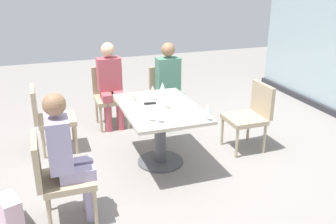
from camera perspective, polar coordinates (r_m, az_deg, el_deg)
The scene contains 20 objects.
ground_plane at distance 4.66m, azimuth -1.17°, elevation -7.64°, with size 12.00×12.00×0.00m, color gray.
dining_table_main at distance 4.43m, azimuth -1.22°, elevation -1.43°, with size 1.28×0.86×0.73m.
chair_front_right at distance 3.56m, azimuth -16.65°, elevation -9.07°, with size 0.46×0.50×0.87m.
chair_far_left at distance 5.63m, azimuth -0.16°, elevation 2.97°, with size 0.50×0.46×0.87m.
chair_side_end at distance 5.69m, azimuth -8.90°, elevation 2.93°, with size 0.50×0.46×0.87m.
chair_near_window at distance 4.94m, azimuth 12.58°, elevation -0.11°, with size 0.46×0.51×0.87m.
chair_front_left at distance 4.99m, azimuth -17.79°, elevation -0.45°, with size 0.46×0.50×0.87m.
person_front_right at distance 3.47m, azimuth -15.20°, elevation -5.93°, with size 0.34×0.39×1.26m.
person_far_left at distance 5.47m, azimuth 0.21°, elevation 4.67°, with size 0.39×0.34×1.26m.
person_side_end at distance 5.53m, azimuth -8.80°, elevation 4.61°, with size 0.39×0.34×1.26m.
wine_glass_0 at distance 4.27m, azimuth -0.34°, elevation 2.25°, with size 0.07×0.07×0.18m.
wine_glass_1 at distance 3.93m, azimuth 6.11°, elevation 0.49°, with size 0.07×0.07×0.18m.
wine_glass_2 at distance 4.68m, azimuth -0.83°, elevation 3.93°, with size 0.07×0.07×0.18m.
wine_glass_3 at distance 3.90m, azimuth -2.79°, elevation 0.39°, with size 0.07×0.07×0.18m.
wine_glass_4 at distance 4.54m, azimuth -2.32°, elevation 3.41°, with size 0.07×0.07×0.18m.
wine_glass_5 at distance 3.86m, azimuth -1.45°, elevation 0.21°, with size 0.07×0.07×0.18m.
coffee_cup at distance 4.56m, azimuth -5.51°, elevation 2.26°, with size 0.08×0.08×0.09m, color white.
cell_phone_on_table at distance 4.46m, azimuth -2.76°, elevation 1.32°, with size 0.07×0.14×0.01m, color black.
handbag_0 at distance 3.85m, azimuth -23.00°, elevation -13.77°, with size 0.30×0.16×0.28m, color beige.
handbag_1 at distance 5.56m, azimuth -4.05°, elevation -1.23°, with size 0.30×0.16×0.28m, color silver.
Camera 1 is at (3.90, -1.26, 2.22)m, focal length 39.95 mm.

